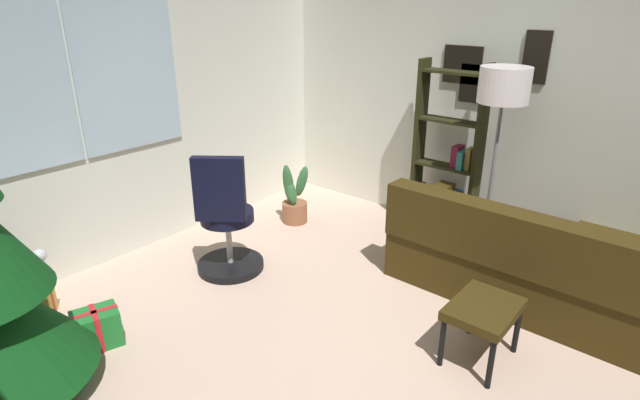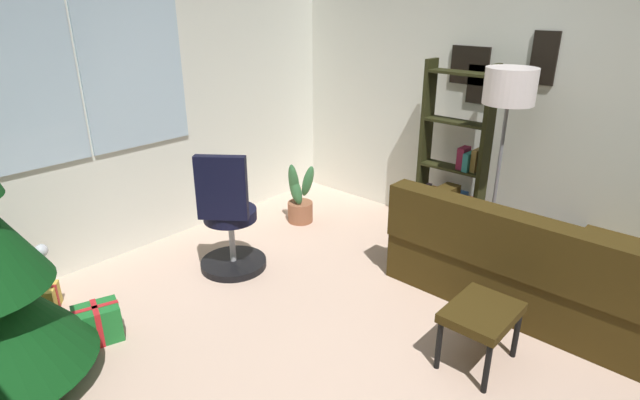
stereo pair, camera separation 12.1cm
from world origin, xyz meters
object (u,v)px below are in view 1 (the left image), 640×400
Objects in this scene: floor_lamp at (503,97)px; potted_plant at (293,198)px; gift_box_green at (97,328)px; office_chair at (226,227)px; footstool at (483,313)px; bookshelf at (447,163)px; gift_box_gold at (37,305)px; couch at (548,264)px.

floor_lamp is 2.58× the size of potted_plant.
office_chair reaches higher than gift_box_green.
bookshelf reaches higher than footstool.
potted_plant is (-0.73, 1.29, -0.47)m from bookshelf.
gift_box_gold is (-0.12, 0.65, -0.03)m from gift_box_green.
gift_box_gold is 0.46× the size of potted_plant.
couch is 4.23× the size of footstool.
bookshelf is (0.53, 1.15, 0.44)m from couch.
gift_box_gold is 0.18× the size of bookshelf.
office_chair is 0.63× the size of floor_lamp.
potted_plant reaches higher than footstool.
couch is at bearing -4.94° from footstool.
office_chair is at bearing 136.19° from floor_lamp.
office_chair reaches higher than couch.
floor_lamp is (2.92, -2.12, 1.34)m from gift_box_gold.
office_chair is 1.16m from potted_plant.
gift_box_green is at bearing -171.29° from potted_plant.
gift_box_gold is 3.85m from floor_lamp.
floor_lamp is (-0.24, -0.53, 0.71)m from bookshelf.
potted_plant is (0.82, 2.36, -0.09)m from footstool.
couch is 3.19× the size of potted_plant.
floor_lamp is at bearing -75.01° from potted_plant.
gift_box_gold is 1.47m from office_chair.
gift_box_green is (-2.51, 2.09, -0.15)m from couch.
potted_plant reaches higher than gift_box_gold.
potted_plant is (2.31, 0.35, 0.13)m from gift_box_green.
footstool reaches higher than gift_box_green.
gift_box_green is 1.14× the size of gift_box_gold.
bookshelf is (3.16, -1.59, 0.63)m from gift_box_gold.
footstool is at bearing -109.13° from potted_plant.
gift_box_gold is at bearing 100.35° from gift_box_green.
gift_box_gold is at bearing 156.10° from office_chair.
couch reaches higher than gift_box_green.
footstool is at bearing 175.06° from couch.
office_chair is at bearing -165.70° from potted_plant.
potted_plant is at bearing 14.30° from office_chair.
bookshelf is (1.85, -1.01, 0.30)m from office_chair.
floor_lamp reaches higher than couch.
office_chair is at bearing -23.90° from gift_box_gold.
bookshelf is at bearing 65.23° from couch.
floor_lamp reaches higher than bookshelf.
gift_box_gold is 0.18× the size of floor_lamp.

